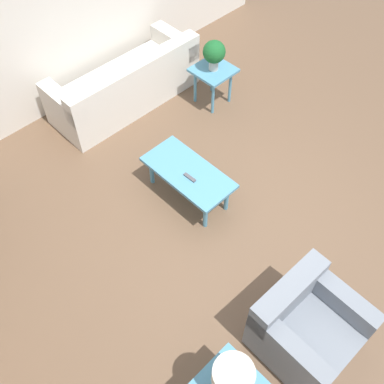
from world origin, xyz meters
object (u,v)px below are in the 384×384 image
(table_lamp, at_px, (233,378))
(potted_plant, at_px, (214,53))
(armchair, at_px, (306,327))
(side_table_plant, at_px, (213,75))
(sofa, at_px, (127,86))
(coffee_table, at_px, (188,174))

(table_lamp, bearing_deg, potted_plant, -44.23)
(armchair, xyz_separation_m, side_table_plant, (2.96, -1.87, 0.15))
(sofa, height_order, table_lamp, table_lamp)
(potted_plant, bearing_deg, coffee_table, 124.61)
(side_table_plant, bearing_deg, potted_plant, -26.57)
(sofa, relative_size, armchair, 2.44)
(sofa, relative_size, coffee_table, 1.95)
(armchair, bearing_deg, sofa, 76.66)
(coffee_table, height_order, side_table_plant, side_table_plant)
(sofa, xyz_separation_m, table_lamp, (-3.67, 1.93, 0.53))
(side_table_plant, xyz_separation_m, table_lamp, (-2.87, 2.80, 0.37))
(sofa, distance_m, side_table_plant, 1.19)
(sofa, xyz_separation_m, potted_plant, (-0.80, -0.87, 0.50))
(sofa, bearing_deg, armchair, 75.42)
(coffee_table, relative_size, potted_plant, 2.59)
(sofa, height_order, potted_plant, potted_plant)
(potted_plant, bearing_deg, sofa, 47.36)
(sofa, bearing_deg, coffee_table, 73.21)
(table_lamp, bearing_deg, coffee_table, -36.08)
(coffee_table, xyz_separation_m, table_lamp, (-1.90, 1.38, 0.45))
(side_table_plant, distance_m, table_lamp, 4.03)
(armchair, height_order, side_table_plant, armchair)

